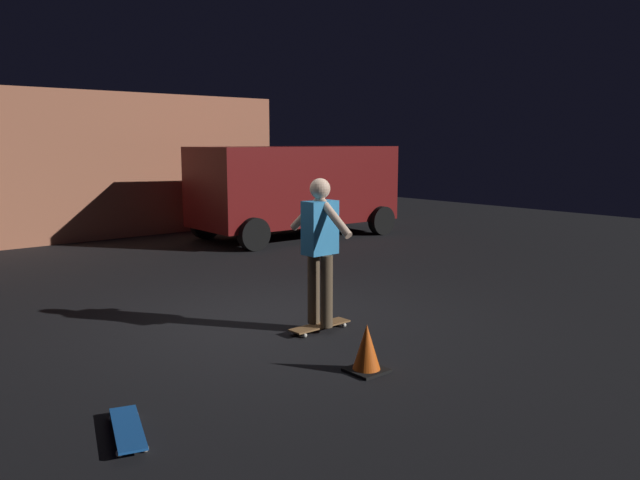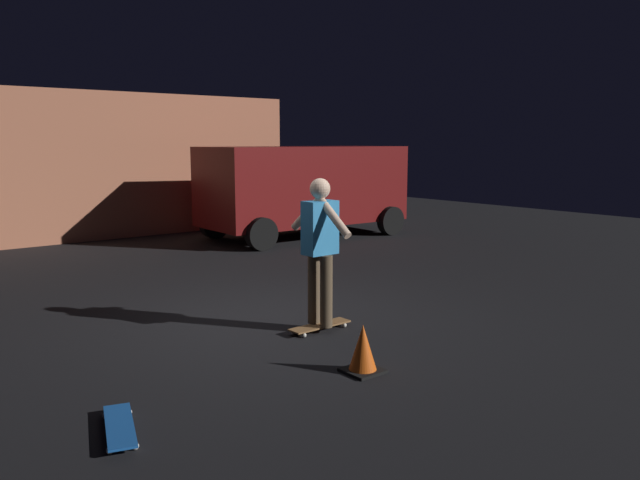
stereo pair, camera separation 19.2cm
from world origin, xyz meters
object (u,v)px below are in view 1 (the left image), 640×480
at_px(parked_van, 295,186).
at_px(traffic_cone, 367,350).
at_px(skater, 320,241).
at_px(skateboard_ridden, 320,326).
at_px(skateboard_spare, 128,429).

bearing_deg(parked_van, traffic_cone, -124.10).
bearing_deg(traffic_cone, skater, 67.76).
relative_size(skateboard_ridden, traffic_cone, 1.70).
height_order(parked_van, skateboard_ridden, parked_van).
height_order(skateboard_ridden, skateboard_spare, same).
bearing_deg(traffic_cone, skateboard_ridden, 67.76).
relative_size(skateboard_spare, skater, 0.48).
xyz_separation_m(skateboard_spare, skater, (2.78, 1.06, 0.98)).
height_order(skateboard_spare, traffic_cone, traffic_cone).
relative_size(parked_van, skateboard_ridden, 5.97).
relative_size(parked_van, skateboard_spare, 5.82).
xyz_separation_m(parked_van, traffic_cone, (-4.82, -7.12, -0.95)).
height_order(skateboard_ridden, skater, skater).
xyz_separation_m(skateboard_spare, traffic_cone, (2.25, -0.21, 0.16)).
height_order(skateboard_ridden, traffic_cone, traffic_cone).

